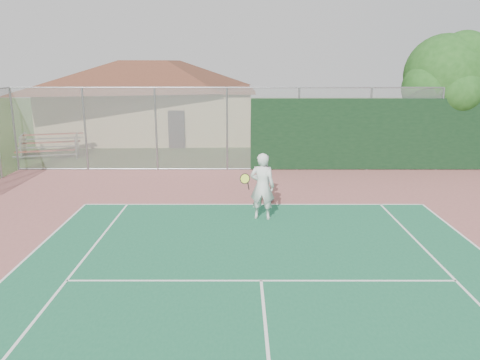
# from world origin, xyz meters

# --- Properties ---
(back_fence) EXTENTS (20.08, 0.11, 3.53)m
(back_fence) POSITION_xyz_m (2.11, 16.98, 1.67)
(back_fence) COLOR gray
(back_fence) RESTS_ON ground
(clubhouse) EXTENTS (13.01, 8.91, 5.50)m
(clubhouse) POSITION_xyz_m (-5.80, 26.21, 2.79)
(clubhouse) COLOR tan
(clubhouse) RESTS_ON ground
(bleachers) EXTENTS (3.18, 2.29, 1.05)m
(bleachers) POSITION_xyz_m (-9.88, 20.18, 0.55)
(bleachers) COLOR maroon
(bleachers) RESTS_ON ground
(tree) EXTENTS (4.20, 3.98, 5.86)m
(tree) POSITION_xyz_m (8.72, 18.53, 3.85)
(tree) COLOR #3D2516
(tree) RESTS_ON ground
(player_white_front) EXTENTS (1.10, 0.78, 1.96)m
(player_white_front) POSITION_xyz_m (0.19, 10.48, 0.99)
(player_white_front) COLOR silver
(player_white_front) RESTS_ON ground
(player_grey_back) EXTENTS (0.86, 0.72, 1.58)m
(player_grey_back) POSITION_xyz_m (0.30, 12.29, 0.79)
(player_grey_back) COLOR #B4B7BA
(player_grey_back) RESTS_ON ground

